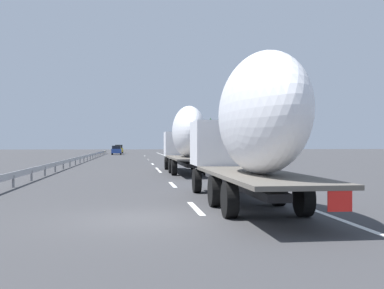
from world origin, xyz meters
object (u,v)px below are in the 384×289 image
Objects in this scene: truck_trailing at (250,126)px; car_blue_sedan at (116,150)px; truck_lead at (187,137)px; car_yellow_coupe at (119,149)px; road_sign at (191,145)px.

car_blue_sedan is (77.13, 7.04, -1.80)m from truck_trailing.
truck_lead is at bearing -0.00° from truck_trailing.
truck_trailing is 91.84m from car_yellow_coupe.
car_yellow_coupe reaches higher than car_blue_sedan.
car_blue_sedan is at bearing 179.82° from car_yellow_coupe.
car_blue_sedan is at bearing 5.22° from truck_trailing.
truck_lead is 73.52m from car_yellow_coupe.
truck_trailing reaches higher than truck_lead.
car_blue_sedan is 1.43× the size of road_sign.
truck_trailing is 4.31× the size of road_sign.
truck_lead is 3.02× the size of car_yellow_coupe.
car_yellow_coupe is 1.50× the size of road_sign.
road_sign is at bearing -4.39° from truck_trailing.
truck_trailing is at bearing -174.78° from car_blue_sedan.
truck_lead reaches higher than road_sign.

